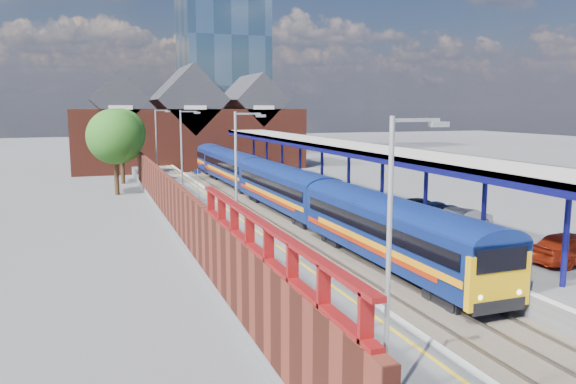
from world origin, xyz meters
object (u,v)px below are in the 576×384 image
object	(u,v)px
lamp_post_b	(239,177)
lamp_post_d	(158,140)
parked_car_blue	(440,210)
parked_car_silver	(463,220)
lamp_post_c	(183,152)
parked_car_dark	(423,207)
parked_car_red	(572,247)
platform_sign	(198,179)
lamp_post_a	(394,249)
train	(255,174)

from	to	relation	value
lamp_post_b	lamp_post_d	xyz separation A→B (m)	(0.00, 32.00, 0.00)
parked_car_blue	parked_car_silver	bearing A→B (deg)	174.82
lamp_post_c	parked_car_dark	world-z (taller)	lamp_post_c
lamp_post_d	parked_car_dark	size ratio (longest dim) A/B	1.69
parked_car_red	parked_car_blue	xyz separation A→B (m)	(0.39, 11.03, -0.19)
platform_sign	parked_car_blue	xyz separation A→B (m)	(13.50, -12.40, -1.13)
lamp_post_d	parked_car_silver	world-z (taller)	lamp_post_d
lamp_post_c	lamp_post_a	bearing A→B (deg)	-90.00
lamp_post_a	lamp_post_c	xyz separation A→B (m)	(0.00, 30.00, 0.00)
platform_sign	parked_car_red	world-z (taller)	platform_sign
lamp_post_a	lamp_post_b	size ratio (longest dim) A/B	1.00
parked_car_blue	lamp_post_c	bearing A→B (deg)	64.43
lamp_post_c	parked_car_dark	size ratio (longest dim) A/B	1.69
train	parked_car_dark	size ratio (longest dim) A/B	15.89
lamp_post_a	parked_car_silver	distance (m)	21.33
train	lamp_post_c	size ratio (longest dim) A/B	9.42
lamp_post_b	platform_sign	xyz separation A→B (m)	(1.36, 18.00, -2.30)
lamp_post_c	platform_sign	world-z (taller)	lamp_post_c
train	parked_car_dark	xyz separation A→B (m)	(6.46, -17.64, -0.52)
lamp_post_a	platform_sign	xyz separation A→B (m)	(1.36, 32.00, -2.30)
parked_car_silver	train	bearing A→B (deg)	-8.14
parked_car_dark	parked_car_blue	size ratio (longest dim) A/B	1.03
parked_car_dark	parked_car_blue	distance (m)	1.27
platform_sign	parked_car_silver	bearing A→B (deg)	-52.21
lamp_post_d	platform_sign	size ratio (longest dim) A/B	2.80
lamp_post_a	parked_car_dark	bearing A→B (deg)	55.40
lamp_post_c	platform_sign	xyz separation A→B (m)	(1.36, 2.00, -2.30)
platform_sign	parked_car_red	bearing A→B (deg)	-60.78
parked_car_silver	lamp_post_c	bearing A→B (deg)	21.34
lamp_post_a	parked_car_dark	world-z (taller)	lamp_post_a
train	lamp_post_d	distance (m)	11.31
lamp_post_a	parked_car_dark	xyz separation A→B (m)	(14.31, 20.75, -3.39)
lamp_post_b	parked_car_blue	xyz separation A→B (m)	(14.86, 5.60, -3.43)
lamp_post_d	parked_car_dark	bearing A→B (deg)	-60.46
train	lamp_post_a	size ratio (longest dim) A/B	9.42
train	lamp_post_c	bearing A→B (deg)	-133.14
parked_car_dark	train	bearing A→B (deg)	23.70
train	parked_car_blue	bearing A→B (deg)	-69.54
platform_sign	parked_car_silver	size ratio (longest dim) A/B	0.57
lamp_post_c	parked_car_silver	distance (m)	20.09
lamp_post_a	parked_car_red	xyz separation A→B (m)	(14.47, 8.57, -3.24)
lamp_post_d	parked_car_silver	distance (m)	33.36
lamp_post_b	platform_sign	distance (m)	18.20
parked_car_dark	lamp_post_d	bearing A→B (deg)	33.13
parked_car_dark	lamp_post_a	bearing A→B (deg)	148.99
lamp_post_b	parked_car_dark	bearing A→B (deg)	25.24
lamp_post_a	parked_car_red	bearing A→B (deg)	30.65
train	lamp_post_c	world-z (taller)	lamp_post_c
parked_car_blue	lamp_post_d	bearing A→B (deg)	38.79
lamp_post_c	parked_car_silver	world-z (taller)	lamp_post_c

